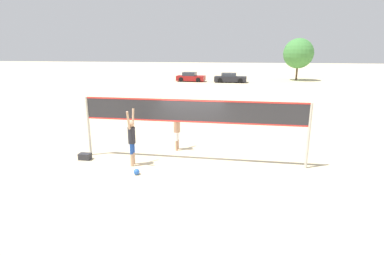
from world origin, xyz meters
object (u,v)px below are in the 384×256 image
player_blocker (177,127)px  volleyball (137,172)px  parked_car_near (230,78)px  volleyball_net (192,115)px  player_spiker (132,136)px  parked_car_mid (191,77)px  tree_left_cluster (298,53)px  gear_bag (85,156)px

player_blocker → volleyball: size_ratio=9.33×
volleyball → parked_car_near: bearing=86.8°
volleyball_net → player_spiker: (-2.20, -0.84, -0.73)m
volleyball_net → parked_car_mid: size_ratio=2.18×
volleyball → tree_left_cluster: bearing=73.0°
parked_car_near → parked_car_mid: size_ratio=1.08×
gear_bag → volleyball: bearing=-23.2°
volleyball_net → player_spiker: 2.46m
gear_bag → parked_car_near: size_ratio=0.11×
volleyball_net → parked_car_mid: (-5.56, 31.54, -1.30)m
volleyball_net → parked_car_near: volleyball_net is taller
player_blocker → volleyball: 3.24m
volleyball → parked_car_near: (1.85, 32.83, 0.49)m
parked_car_near → player_blocker: bearing=-91.5°
gear_bag → parked_car_mid: parked_car_mid is taller
parked_car_near → parked_car_mid: bearing=176.3°
player_spiker → volleyball_net: bearing=-69.1°
player_blocker → parked_car_mid: bearing=-171.2°
player_blocker → volleyball_net: bearing=35.0°
tree_left_cluster → player_spiker: bearing=-108.0°
tree_left_cluster → gear_bag: bearing=-111.2°
parked_car_mid → tree_left_cluster: (15.27, 4.18, 3.30)m
volleyball_net → gear_bag: volleyball_net is taller
volleyball_net → player_spiker: bearing=-159.1°
player_spiker → parked_car_mid: (-3.37, 32.38, -0.57)m
volleyball → parked_car_near: parked_car_near is taller
volleyball_net → player_blocker: volleyball_net is taller
player_blocker → parked_car_mid: 30.62m
player_spiker → parked_car_near: player_spiker is taller
volleyball_net → tree_left_cluster: (9.70, 35.72, 2.01)m
player_spiker → parked_car_mid: player_spiker is taller
volleyball → tree_left_cluster: (11.44, 37.42, 3.79)m
volleyball_net → parked_car_near: (0.11, 31.13, -1.30)m
player_blocker → parked_car_mid: (-4.67, 30.26, -0.47)m
parked_car_mid → player_spiker: bearing=-81.4°
gear_bag → parked_car_mid: bearing=92.1°
volleyball_net → player_spiker: size_ratio=4.04×
player_spiker → player_blocker: (1.30, 2.12, -0.10)m
player_spiker → gear_bag: size_ratio=4.61×
gear_bag → parked_car_mid: (-1.20, 32.11, 0.47)m
volleyball_net → player_blocker: bearing=125.0°
player_blocker → tree_left_cluster: tree_left_cluster is taller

